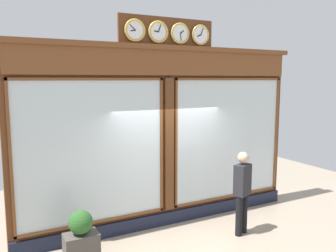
# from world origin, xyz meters

# --- Properties ---
(shop_facade) EXTENTS (6.44, 0.42, 4.35)m
(shop_facade) POSITION_xyz_m (0.00, -0.13, 1.93)
(shop_facade) COLOR #5B3319
(shop_facade) RESTS_ON ground_plane
(pedestrian) EXTENTS (0.42, 0.34, 1.69)m
(pedestrian) POSITION_xyz_m (-1.08, 1.12, 0.93)
(pedestrian) COLOR black
(pedestrian) RESTS_ON ground_plane
(planter_box) EXTENTS (0.56, 0.36, 0.58)m
(planter_box) POSITION_xyz_m (2.09, 0.87, 0.29)
(planter_box) COLOR #4C4742
(planter_box) RESTS_ON ground_plane
(planter_shrub) EXTENTS (0.40, 0.40, 0.40)m
(planter_shrub) POSITION_xyz_m (2.09, 0.87, 0.78)
(planter_shrub) COLOR #285623
(planter_shrub) RESTS_ON planter_box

